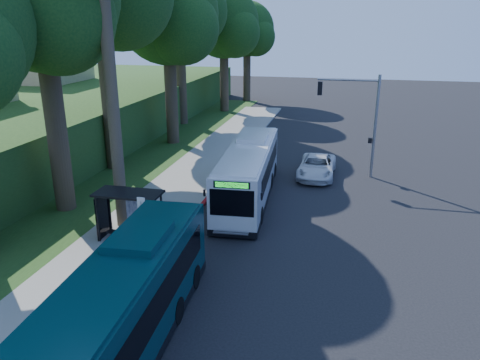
% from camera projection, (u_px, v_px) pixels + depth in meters
% --- Properties ---
extents(ground, '(140.00, 140.00, 0.00)m').
position_uv_depth(ground, '(281.00, 229.00, 24.32)').
color(ground, black).
rests_on(ground, ground).
extents(sidewalk, '(4.50, 70.00, 0.12)m').
position_uv_depth(sidewalk, '(151.00, 216.00, 25.85)').
color(sidewalk, gray).
rests_on(sidewalk, ground).
extents(red_curb, '(0.25, 30.00, 0.13)m').
position_uv_depth(red_curb, '(162.00, 253.00, 21.67)').
color(red_curb, maroon).
rests_on(red_curb, ground).
extents(grass_verge, '(8.00, 70.00, 0.06)m').
position_uv_depth(grass_verge, '(102.00, 181.00, 31.69)').
color(grass_verge, '#234719').
rests_on(grass_verge, ground).
extents(bus_shelter, '(3.20, 1.51, 2.55)m').
position_uv_depth(bus_shelter, '(126.00, 205.00, 22.64)').
color(bus_shelter, black).
rests_on(bus_shelter, ground).
extents(stop_sign_pole, '(0.35, 0.06, 3.17)m').
position_uv_depth(stop_sign_pole, '(142.00, 221.00, 20.19)').
color(stop_sign_pole, gray).
rests_on(stop_sign_pole, ground).
extents(traffic_signal_pole, '(4.10, 0.30, 7.00)m').
position_uv_depth(traffic_signal_pole, '(361.00, 113.00, 31.32)').
color(traffic_signal_pole, gray).
rests_on(traffic_signal_pole, ground).
extents(hillside_backdrop, '(24.00, 60.00, 8.80)m').
position_uv_depth(hillside_backdrop, '(22.00, 111.00, 43.06)').
color(hillside_backdrop, '#234719').
rests_on(hillside_backdrop, ground).
extents(tree_0, '(8.40, 8.00, 15.70)m').
position_uv_depth(tree_0, '(42.00, 2.00, 23.34)').
color(tree_0, '#382B1E').
rests_on(tree_0, ground).
extents(tree_2, '(8.82, 8.40, 15.12)m').
position_uv_depth(tree_2, '(169.00, 19.00, 38.22)').
color(tree_2, '#382B1E').
rests_on(tree_2, ground).
extents(tree_3, '(10.08, 9.60, 17.28)m').
position_uv_depth(tree_3, '(179.00, 3.00, 45.54)').
color(tree_3, '#382B1E').
rests_on(tree_3, ground).
extents(tree_4, '(8.40, 8.00, 14.14)m').
position_uv_depth(tree_4, '(225.00, 26.00, 53.12)').
color(tree_4, '#382B1E').
rests_on(tree_4, ground).
extents(tree_5, '(7.35, 7.00, 12.86)m').
position_uv_depth(tree_5, '(248.00, 32.00, 60.54)').
color(tree_5, '#382B1E').
rests_on(tree_5, ground).
extents(white_bus, '(3.32, 11.88, 3.50)m').
position_uv_depth(white_bus, '(249.00, 171.00, 28.20)').
color(white_bus, silver).
rests_on(white_bus, ground).
extents(teal_bus, '(3.12, 11.90, 3.51)m').
position_uv_depth(teal_bus, '(121.00, 310.00, 14.60)').
color(teal_bus, '#092D32').
rests_on(teal_bus, ground).
extents(pickup, '(2.50, 5.25, 1.45)m').
position_uv_depth(pickup, '(317.00, 166.00, 32.42)').
color(pickup, silver).
rests_on(pickup, ground).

